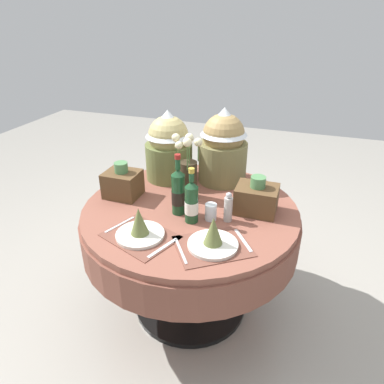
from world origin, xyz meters
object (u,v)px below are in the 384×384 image
object	(u,v)px
place_setting_right	(213,238)
gift_tub_back_centre	(223,143)
dining_table	(190,229)
gift_tub_back_left	(169,143)
flower_vase	(188,173)
tumbler_near_right	(211,212)
wine_bottle_left	(178,192)
woven_basket_side_right	(257,198)
pepper_mill	(228,208)
place_setting_left	(140,228)
wine_bottle_rear	(192,202)
woven_basket_side_left	(123,183)

from	to	relation	value
place_setting_right	gift_tub_back_centre	distance (m)	0.76
dining_table	gift_tub_back_left	bearing A→B (deg)	128.23
flower_vase	place_setting_right	bearing A→B (deg)	-57.29
gift_tub_back_left	tumbler_near_right	bearing A→B (deg)	-45.94
wine_bottle_left	woven_basket_side_right	distance (m)	0.43
dining_table	tumbler_near_right	xyz separation A→B (m)	(0.15, -0.09, 0.19)
flower_vase	wine_bottle_left	world-z (taller)	flower_vase
pepper_mill	gift_tub_back_centre	xyz separation A→B (m)	(-0.15, 0.47, 0.18)
pepper_mill	gift_tub_back_left	bearing A→B (deg)	140.83
place_setting_right	dining_table	bearing A→B (deg)	124.94
woven_basket_side_right	place_setting_right	bearing A→B (deg)	-108.73
gift_tub_back_left	place_setting_left	bearing A→B (deg)	-79.85
wine_bottle_rear	pepper_mill	world-z (taller)	wine_bottle_rear
wine_bottle_left	woven_basket_side_right	bearing A→B (deg)	21.54
place_setting_right	place_setting_left	bearing A→B (deg)	-174.27
wine_bottle_rear	flower_vase	bearing A→B (deg)	113.17
tumbler_near_right	gift_tub_back_centre	xyz separation A→B (m)	(-0.07, 0.49, 0.21)
dining_table	gift_tub_back_centre	bearing A→B (deg)	78.56
flower_vase	tumbler_near_right	distance (m)	0.30
place_setting_left	pepper_mill	xyz separation A→B (m)	(0.37, 0.28, 0.03)
place_setting_left	woven_basket_side_left	bearing A→B (deg)	128.54
place_setting_right	wine_bottle_rear	size ratio (longest dim) A/B	1.41
wine_bottle_rear	woven_basket_side_right	bearing A→B (deg)	35.37
pepper_mill	place_setting_right	bearing A→B (deg)	-92.61
dining_table	wine_bottle_rear	bearing A→B (deg)	-68.36
dining_table	tumbler_near_right	world-z (taller)	tumbler_near_right
place_setting_right	gift_tub_back_centre	size ratio (longest dim) A/B	0.89
place_setting_right	woven_basket_side_right	xyz separation A→B (m)	(0.13, 0.39, 0.03)
wine_bottle_left	wine_bottle_rear	world-z (taller)	wine_bottle_left
place_setting_right	tumbler_near_right	distance (m)	0.24
tumbler_near_right	woven_basket_side_right	distance (m)	0.27
dining_table	flower_vase	xyz separation A→B (m)	(-0.05, 0.10, 0.31)
pepper_mill	woven_basket_side_right	distance (m)	0.19
woven_basket_side_left	woven_basket_side_right	world-z (taller)	woven_basket_side_left
dining_table	gift_tub_back_centre	distance (m)	0.57
place_setting_left	woven_basket_side_left	size ratio (longest dim) A/B	1.92
pepper_mill	woven_basket_side_right	bearing A→B (deg)	50.33
flower_vase	wine_bottle_rear	xyz separation A→B (m)	(0.10, -0.24, -0.04)
flower_vase	wine_bottle_left	xyz separation A→B (m)	(0.01, -0.19, -0.03)
dining_table	woven_basket_side_right	xyz separation A→B (m)	(0.36, 0.08, 0.23)
wine_bottle_left	pepper_mill	world-z (taller)	wine_bottle_left
tumbler_near_right	pepper_mill	world-z (taller)	pepper_mill
place_setting_right	woven_basket_side_left	size ratio (longest dim) A/B	2.00
woven_basket_side_left	woven_basket_side_right	bearing A→B (deg)	5.33
dining_table	tumbler_near_right	bearing A→B (deg)	-31.44
wine_bottle_rear	woven_basket_side_right	world-z (taller)	wine_bottle_rear
wine_bottle_rear	gift_tub_back_left	size ratio (longest dim) A/B	0.67
wine_bottle_rear	tumbler_near_right	distance (m)	0.13
tumbler_near_right	woven_basket_side_right	world-z (taller)	woven_basket_side_right
pepper_mill	gift_tub_back_left	xyz separation A→B (m)	(-0.50, 0.40, 0.16)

